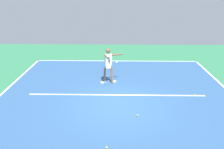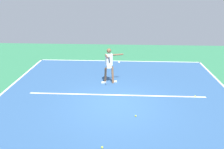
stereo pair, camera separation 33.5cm
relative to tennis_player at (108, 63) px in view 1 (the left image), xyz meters
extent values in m
plane|color=#2D754C|center=(-0.42, 2.35, -1.06)|extent=(22.03, 22.03, 0.00)
cube|color=#2D5484|center=(-0.42, 2.35, -1.06)|extent=(10.73, 12.46, 0.00)
cube|color=white|center=(-0.42, -3.83, -1.05)|extent=(10.73, 0.10, 0.01)
cube|color=white|center=(-0.42, 1.43, -1.05)|extent=(8.05, 0.10, 0.01)
cube|color=white|center=(-0.42, -3.63, -1.05)|extent=(0.10, 0.30, 0.01)
cylinder|color=brown|center=(-0.16, -0.08, -0.64)|extent=(0.19, 0.33, 0.87)
cube|color=white|center=(-0.26, -0.11, -1.02)|extent=(0.26, 0.16, 0.07)
cylinder|color=brown|center=(0.20, 0.01, -0.64)|extent=(0.19, 0.33, 0.87)
cube|color=white|center=(0.29, 0.04, -1.02)|extent=(0.26, 0.16, 0.07)
cube|color=white|center=(0.02, -0.03, -0.15)|extent=(0.29, 0.26, 0.20)
cube|color=white|center=(0.02, -0.03, 0.19)|extent=(0.38, 0.26, 0.56)
sphere|color=brown|center=(0.02, -0.03, 0.64)|extent=(0.23, 0.23, 0.23)
cylinder|color=brown|center=(-0.42, -0.15, 0.42)|extent=(0.56, 0.22, 0.08)
cylinder|color=brown|center=(0.11, 0.28, 0.45)|extent=(0.22, 0.56, 0.08)
cylinder|color=black|center=(0.01, 0.66, 0.45)|extent=(0.09, 0.22, 0.03)
torus|color=black|center=(-0.06, 0.90, 0.45)|extent=(0.10, 0.29, 0.29)
cylinder|color=silver|center=(-0.06, 0.90, 0.45)|extent=(0.07, 0.24, 0.25)
sphere|color=yellow|center=(-3.97, 1.42, -1.02)|extent=(0.07, 0.07, 0.07)
sphere|color=yellow|center=(-0.12, 5.16, -1.02)|extent=(0.07, 0.07, 0.07)
sphere|color=yellow|center=(-1.22, 3.27, -1.02)|extent=(0.07, 0.07, 0.07)
camera|label=1|loc=(-0.40, 10.88, 3.50)|focal=36.67mm
camera|label=2|loc=(-0.73, 10.87, 3.50)|focal=36.67mm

